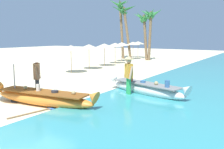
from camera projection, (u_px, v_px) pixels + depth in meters
The scene contains 18 objects.
ground_plane at pixel (36, 97), 10.24m from camera, with size 80.00×80.00×0.00m, color beige.
boat_orange_foreground at pixel (43, 98), 9.00m from camera, with size 4.60×1.41×0.82m.
boat_white_midground at pixel (146, 89), 10.50m from camera, with size 4.15×1.62×0.82m.
person_vendor_hatted at pixel (129, 73), 10.27m from camera, with size 0.57×0.47×1.72m.
person_tourist_customer at pixel (37, 76), 9.69m from camera, with size 0.52×0.54×1.70m.
patio_umbrella_large at pixel (13, 55), 9.28m from camera, with size 2.34×2.34×2.02m.
parasol_row_0 at pixel (71, 48), 16.70m from camera, with size 1.60×1.60×1.91m.
parasol_row_1 at pixel (89, 46), 18.62m from camera, with size 1.60×1.60×1.91m.
parasol_row_2 at pixel (104, 45), 20.63m from camera, with size 1.60×1.60×1.91m.
parasol_row_3 at pixel (115, 45), 22.60m from camera, with size 1.60×1.60×1.91m.
parasol_row_4 at pixel (122, 44), 24.74m from camera, with size 1.60×1.60×1.91m.
parasol_row_5 at pixel (133, 43), 26.93m from camera, with size 1.60×1.60×1.91m.
parasol_row_6 at pixel (138, 43), 28.94m from camera, with size 1.60×1.60×1.91m.
palm_tree_tall_inland at pixel (145, 21), 25.63m from camera, with size 2.78×2.84×5.06m.
palm_tree_leaning_seaward at pixel (151, 18), 25.24m from camera, with size 2.63×2.81×5.36m.
palm_tree_mid_cluster at pixel (120, 11), 27.35m from camera, with size 2.43×2.53×6.64m.
palm_tree_far_behind at pixel (125, 16), 26.65m from camera, with size 2.80×2.58×5.97m.
paddle at pixel (38, 111), 8.22m from camera, with size 0.52×1.66×0.05m.
Camera 1 is at (8.08, -6.63, 2.52)m, focal length 39.31 mm.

